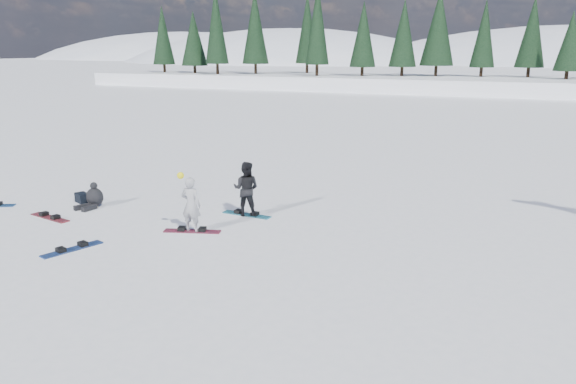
% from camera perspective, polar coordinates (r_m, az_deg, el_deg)
% --- Properties ---
extents(ground, '(420.00, 420.00, 0.00)m').
position_cam_1_polar(ground, '(14.20, -13.01, -5.31)').
color(ground, white).
rests_on(ground, ground).
extents(alpine_backdrop, '(412.50, 227.00, 53.20)m').
position_cam_1_polar(alpine_backdrop, '(201.70, 17.90, 8.45)').
color(alpine_backdrop, white).
rests_on(alpine_backdrop, ground).
extents(snowboarder_woman, '(0.57, 0.41, 1.62)m').
position_cam_1_polar(snowboarder_woman, '(14.83, -9.85, -1.23)').
color(snowboarder_woman, '#AEAFB4').
rests_on(snowboarder_woman, ground).
extents(snowboarder_man, '(0.87, 0.73, 1.58)m').
position_cam_1_polar(snowboarder_man, '(16.12, -4.28, 0.33)').
color(snowboarder_man, black).
rests_on(snowboarder_man, ground).
extents(seated_rider, '(0.64, 0.95, 0.76)m').
position_cam_1_polar(seated_rider, '(18.06, -19.14, -0.53)').
color(seated_rider, black).
rests_on(seated_rider, ground).
extents(gear_bag, '(0.53, 0.45, 0.30)m').
position_cam_1_polar(gear_bag, '(18.74, -20.18, -0.55)').
color(gear_bag, black).
rests_on(gear_bag, ground).
extents(snowboard_woman, '(1.51, 0.73, 0.03)m').
position_cam_1_polar(snowboard_woman, '(15.05, -9.71, -3.95)').
color(snowboard_woman, maroon).
rests_on(snowboard_woman, ground).
extents(snowboard_man, '(1.51, 0.37, 0.03)m').
position_cam_1_polar(snowboard_man, '(16.32, -4.23, -2.31)').
color(snowboard_man, teal).
rests_on(snowboard_man, ground).
extents(snowboard_loose_a, '(0.73, 1.51, 0.03)m').
position_cam_1_polar(snowboard_loose_a, '(14.51, -21.08, -5.45)').
color(snowboard_loose_a, navy).
rests_on(snowboard_loose_a, ground).
extents(snowboard_loose_b, '(1.53, 0.57, 0.03)m').
position_cam_1_polar(snowboard_loose_b, '(17.39, -23.04, -2.40)').
color(snowboard_loose_b, maroon).
rests_on(snowboard_loose_b, ground).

